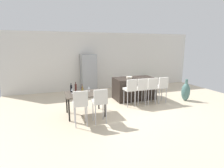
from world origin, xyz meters
TOP-DOWN VIEW (x-y plane):
  - ground_plane at (0.00, 0.00)m, footprint 10.00×10.00m
  - back_wall at (0.00, 3.13)m, footprint 10.00×0.12m
  - kitchen_island at (0.52, 0.77)m, footprint 1.70×0.93m
  - bar_chair_left at (-0.05, -0.08)m, footprint 0.41×0.41m
  - bar_chair_middle at (0.40, -0.08)m, footprint 0.41×0.41m
  - bar_chair_right at (0.84, -0.08)m, footprint 0.40×0.40m
  - bar_chair_far at (1.32, -0.08)m, footprint 0.41×0.41m
  - dining_table at (-1.81, -0.36)m, footprint 1.25×0.89m
  - dining_chair_near at (-2.10, -1.16)m, footprint 0.42×0.42m
  - dining_chair_far at (-1.53, -1.17)m, footprint 0.40×0.40m
  - wine_bottle_left at (-1.90, -0.39)m, footprint 0.06×0.06m
  - wine_bottle_right at (-2.06, -0.07)m, footprint 0.07×0.07m
  - wine_bottle_end at (-1.94, -0.70)m, footprint 0.06×0.06m
  - wine_bottle_middle at (-2.21, -0.07)m, footprint 0.07×0.07m
  - wine_glass_far at (-2.11, -0.59)m, footprint 0.07×0.07m
  - wine_glass_near at (-1.63, -0.14)m, footprint 0.07×0.07m
  - wine_glass_corner at (-2.20, -0.24)m, footprint 0.07×0.07m
  - refrigerator at (-1.05, 2.69)m, footprint 0.72×0.68m
  - fruit_bowl at (0.28, 0.76)m, footprint 0.26×0.26m
  - floor_vase at (2.43, -0.18)m, footprint 0.34×0.34m
  - potted_plant at (2.27, 2.68)m, footprint 0.41×0.41m

SIDE VIEW (x-z plane):
  - ground_plane at x=0.00m, z-range 0.00..0.00m
  - potted_plant at x=2.27m, z-range 0.05..0.66m
  - floor_vase at x=2.43m, z-range -0.07..0.83m
  - kitchen_island at x=0.52m, z-range 0.00..0.92m
  - dining_table at x=-1.81m, z-range 0.30..1.04m
  - bar_chair_left at x=-0.05m, z-range 0.17..1.22m
  - bar_chair_middle at x=0.40m, z-range 0.17..1.22m
  - bar_chair_right at x=0.84m, z-range 0.17..1.22m
  - bar_chair_far at x=1.32m, z-range 0.17..1.22m
  - dining_chair_near at x=-2.10m, z-range 0.17..1.22m
  - dining_chair_far at x=-1.53m, z-range 0.17..1.22m
  - wine_bottle_left at x=-1.90m, z-range 0.70..1.01m
  - wine_glass_far at x=-2.11m, z-range 0.78..0.95m
  - wine_glass_near at x=-1.63m, z-range 0.78..0.95m
  - wine_glass_corner at x=-2.20m, z-range 0.78..0.95m
  - wine_bottle_middle at x=-2.21m, z-range 0.71..1.02m
  - wine_bottle_end at x=-1.94m, z-range 0.71..1.04m
  - wine_bottle_right at x=-2.06m, z-range 0.71..1.04m
  - refrigerator at x=-1.05m, z-range 0.00..1.84m
  - fruit_bowl at x=0.28m, z-range 0.92..0.99m
  - back_wall at x=0.00m, z-range 0.00..2.90m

